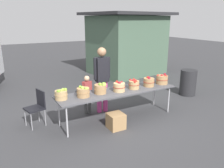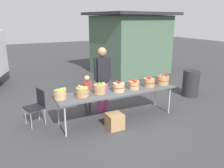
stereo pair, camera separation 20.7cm
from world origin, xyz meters
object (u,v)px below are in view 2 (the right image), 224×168
Objects in this scene: apple_basket_red_0 at (119,87)px; child_customer at (87,91)px; apple_basket_red_3 at (163,80)px; apple_basket_green_2 at (100,88)px; apple_basket_red_2 at (149,82)px; vendor_adult at (102,75)px; apple_basket_green_1 at (82,92)px; folding_chair at (37,104)px; market_table at (117,92)px; trash_barrel at (191,83)px; apple_basket_red_1 at (134,84)px; produce_crate at (115,121)px; apple_basket_green_0 at (60,94)px.

child_customer is (-0.56, 0.71, -0.24)m from apple_basket_red_0.
apple_basket_red_3 reaches higher than apple_basket_red_0.
apple_basket_green_2 is 1.38m from apple_basket_red_2.
apple_basket_green_1 is at bearing 41.37° from vendor_adult.
apple_basket_red_0 is 0.35× the size of folding_chair.
folding_chair is at bearing 168.65° from apple_basket_red_3.
market_table is 0.86m from child_customer.
apple_basket_red_3 reaches higher than market_table.
vendor_adult is at bearing 102.64° from market_table.
vendor_adult reaches higher than trash_barrel.
apple_basket_red_2 is 0.17× the size of vendor_adult.
apple_basket_green_2 is at bearing 170.20° from apple_basket_red_0.
trash_barrel is (3.01, 0.56, -0.44)m from apple_basket_red_0.
apple_basket_red_3 is at bearing 0.68° from apple_basket_red_0.
apple_basket_green_2 is 1.02× the size of apple_basket_red_2.
apple_basket_red_1 is at bearing 179.68° from apple_basket_red_2.
apple_basket_red_3 is (2.30, -0.04, 0.01)m from apple_basket_green_1.
apple_basket_red_0 is at bearing 129.86° from child_customer.
folding_chair is at bearing 3.40° from vendor_adult.
child_customer is at bearing 98.21° from apple_basket_green_2.
apple_basket_red_3 is 0.39× the size of folding_chair.
child_customer is at bearing -3.34° from vendor_adult.
apple_basket_red_1 is at bearing -167.74° from trash_barrel.
apple_basket_red_1 is 0.79× the size of produce_crate.
folding_chair is at bearing 146.95° from apple_basket_green_1.
apple_basket_green_2 reaches higher than trash_barrel.
apple_basket_red_3 is at bearing -0.95° from apple_basket_green_1.
apple_basket_red_3 reaches higher than produce_crate.
apple_basket_green_1 is (-0.92, 0.00, 0.15)m from market_table.
vendor_adult is 4.89× the size of produce_crate.
apple_basket_green_0 is 0.97× the size of apple_basket_red_0.
produce_crate is (1.55, -1.06, -0.33)m from folding_chair.
apple_basket_green_1 is 0.36× the size of trash_barrel.
apple_basket_red_1 reaches higher than apple_basket_green_0.
folding_chair is at bearing 157.26° from apple_basket_green_2.
market_table is at bearing 100.14° from apple_basket_red_0.
apple_basket_red_0 reaches higher than apple_basket_green_0.
apple_basket_green_0 reaches higher than folding_chair.
apple_basket_red_0 is (0.47, -0.08, -0.01)m from apple_basket_green_2.
apple_basket_green_2 is at bearing 176.65° from apple_basket_red_2.
apple_basket_red_1 is (1.37, -0.05, 0.01)m from apple_basket_green_1.
trash_barrel is (2.10, 0.56, -0.45)m from apple_basket_red_2.
child_customer is at bearing 160.33° from apple_basket_red_3.
produce_crate is at bearing 104.06° from child_customer.
trash_barrel is 2.34× the size of produce_crate.
child_customer is at bearing 177.66° from trash_barrel.
apple_basket_green_0 is 0.16× the size of vendor_adult.
apple_basket_red_0 reaches higher than produce_crate.
produce_crate is at bearing -164.02° from trash_barrel.
vendor_adult is at bearing 102.44° from apple_basket_red_0.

